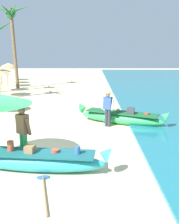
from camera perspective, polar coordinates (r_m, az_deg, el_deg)
ground_plane at (r=9.00m, az=-12.86°, el=-8.95°), size 80.00×80.00×0.00m
boat_cyan_foreground at (r=7.74m, az=-11.20°, el=-10.17°), size 4.21×1.10×0.84m
boat_green_midground at (r=12.28m, az=6.90°, el=-1.15°), size 4.07×2.34×0.85m
person_vendor_hatted at (r=11.67m, az=3.96°, el=1.44°), size 0.58×0.45×1.66m
person_tourist_customer at (r=8.18m, az=-14.13°, el=-3.99°), size 0.56×0.48×1.73m
parasol_row_3 at (r=22.80m, az=-18.57°, el=8.61°), size 1.60×1.60×1.91m
parasol_row_4 at (r=25.38m, az=-17.48°, el=9.11°), size 1.60×1.60×1.91m
parasol_row_5 at (r=27.78m, az=-17.34°, el=9.44°), size 1.60×1.60×1.91m
parasol_row_6 at (r=30.67m, az=-17.06°, el=9.77°), size 1.60×1.60×1.91m
palm_tree_mid_cluster at (r=24.25m, az=-16.30°, el=18.11°), size 2.85×2.41×7.01m
paddle at (r=6.88m, az=-9.70°, el=-15.84°), size 0.62×1.86×0.05m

